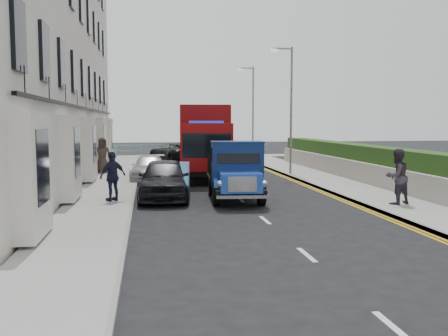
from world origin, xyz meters
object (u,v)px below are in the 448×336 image
lamp_far (251,108)px  parked_car_front (164,179)px  bedford_lorry (237,175)px  lamp_mid (289,103)px  red_lorry (205,140)px

lamp_far → parked_car_front: bearing=-112.1°
bedford_lorry → parked_car_front: bedford_lorry is taller
bedford_lorry → parked_car_front: size_ratio=1.05×
parked_car_front → lamp_far: bearing=71.5°
lamp_far → parked_car_front: size_ratio=1.52×
lamp_mid → red_lorry: (-4.68, -0.41, -1.97)m
lamp_far → bedford_lorry: bearing=-103.5°
lamp_far → red_lorry: (-4.68, -10.41, -1.97)m
lamp_mid → parked_car_front: 10.70m
bedford_lorry → parked_car_front: bearing=160.8°
lamp_far → parked_car_front: lamp_far is taller
bedford_lorry → red_lorry: 8.16m
bedford_lorry → lamp_mid: bearing=66.5°
lamp_far → bedford_lorry: size_ratio=1.45×
bedford_lorry → red_lorry: red_lorry is taller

